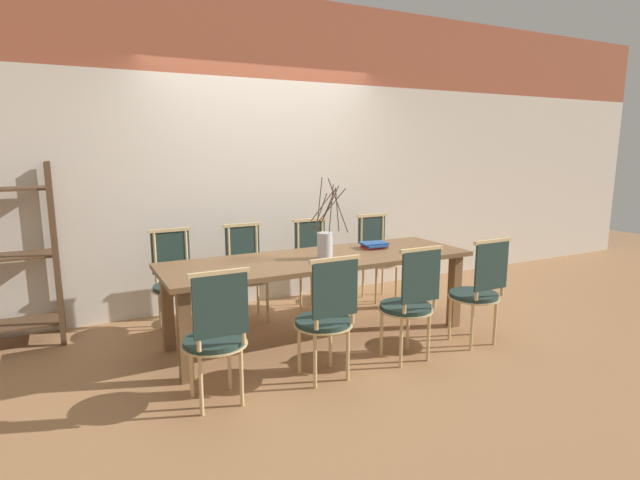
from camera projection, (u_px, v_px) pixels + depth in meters
name	position (u px, v px, depth m)	size (l,w,h in m)	color
ground_plane	(320.00, 337.00, 4.45)	(16.00, 16.00, 0.00)	#9E7047
wall_rear	(264.00, 153.00, 5.28)	(12.00, 0.06, 3.20)	beige
dining_table	(320.00, 267.00, 4.33)	(2.71, 0.86, 0.73)	brown
chair_near_leftend	(216.00, 334.00, 3.18)	(0.43, 0.43, 0.93)	#233833
chair_near_left	(326.00, 315.00, 3.54)	(0.43, 0.43, 0.93)	#233833
chair_near_center	(410.00, 301.00, 3.87)	(0.43, 0.43, 0.93)	#233833
chair_near_right	(479.00, 289.00, 4.19)	(0.43, 0.43, 0.93)	#233833
chair_far_leftend	(175.00, 278.00, 4.53)	(0.43, 0.43, 0.93)	#233833
chair_far_left	(247.00, 270.00, 4.84)	(0.43, 0.43, 0.93)	#233833
chair_far_center	(315.00, 262.00, 5.17)	(0.43, 0.43, 0.93)	#233833
chair_far_right	(377.00, 255.00, 5.52)	(0.43, 0.43, 0.93)	#233833
vase_centerpiece	(325.00, 243.00, 4.23)	(0.34, 0.40, 0.69)	silver
book_stack	(374.00, 245.00, 4.69)	(0.26, 0.22, 0.05)	maroon
shelving_rack	(13.00, 257.00, 4.14)	(0.67, 0.40, 1.55)	#513823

